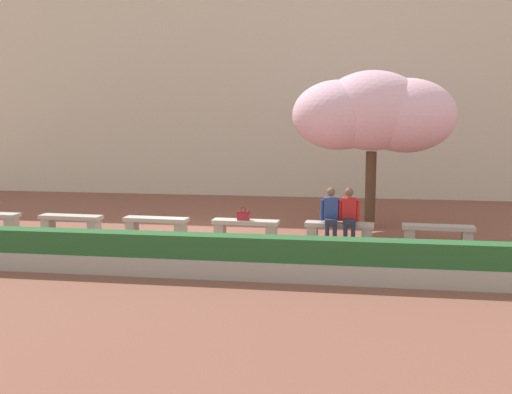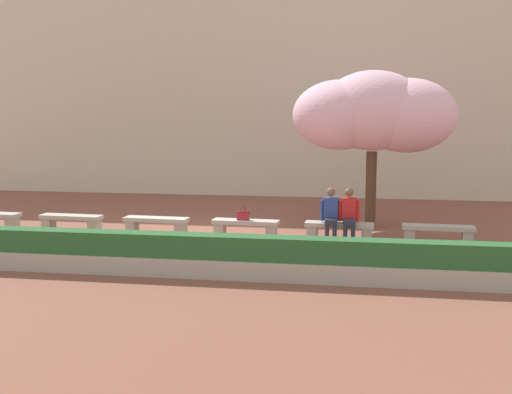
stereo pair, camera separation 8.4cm
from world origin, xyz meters
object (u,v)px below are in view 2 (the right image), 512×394
(cherry_tree_main, at_px, (373,114))
(stone_bench_near_west, at_px, (71,221))
(person_seated_left, at_px, (331,213))
(person_seated_right, at_px, (349,213))
(stone_bench_near_east, at_px, (246,226))
(handbag, at_px, (243,215))
(stone_bench_far_east, at_px, (438,232))
(stone_bench_center, at_px, (156,223))
(stone_bench_east_end, at_px, (339,229))

(cherry_tree_main, bearing_deg, stone_bench_near_west, -165.31)
(person_seated_left, bearing_deg, person_seated_right, -0.01)
(person_seated_left, distance_m, cherry_tree_main, 3.29)
(stone_bench_near_east, relative_size, handbag, 4.90)
(person_seated_left, xyz_separation_m, person_seated_right, (0.43, -0.00, 0.00))
(stone_bench_far_east, relative_size, handbag, 4.90)
(stone_bench_center, bearing_deg, stone_bench_near_west, 180.00)
(person_seated_left, distance_m, handbag, 2.15)
(stone_bench_near_east, distance_m, handbag, 0.29)
(stone_bench_center, height_order, handbag, handbag)
(handbag, bearing_deg, stone_bench_near_west, 179.68)
(stone_bench_center, bearing_deg, handbag, -0.64)
(person_seated_right, xyz_separation_m, cherry_tree_main, (0.57, 2.07, 2.35))
(stone_bench_near_west, relative_size, handbag, 4.90)
(handbag, height_order, cherry_tree_main, cherry_tree_main)
(stone_bench_near_west, bearing_deg, person_seated_right, -0.43)
(stone_bench_near_west, height_order, stone_bench_center, same)
(stone_bench_near_west, height_order, person_seated_left, person_seated_left)
(stone_bench_near_west, bearing_deg, stone_bench_east_end, 0.00)
(stone_bench_near_east, bearing_deg, stone_bench_far_east, 0.00)
(stone_bench_east_end, height_order, stone_bench_far_east, same)
(person_seated_left, bearing_deg, stone_bench_far_east, 1.22)
(stone_bench_near_west, xyz_separation_m, stone_bench_east_end, (6.89, 0.00, 0.00))
(person_seated_left, bearing_deg, stone_bench_center, 179.30)
(person_seated_right, bearing_deg, stone_bench_center, 179.36)
(person_seated_left, bearing_deg, stone_bench_near_east, 178.53)
(cherry_tree_main, bearing_deg, stone_bench_center, -159.50)
(stone_bench_east_end, xyz_separation_m, cherry_tree_main, (0.79, 2.01, 2.75))
(cherry_tree_main, bearing_deg, person_seated_left, -115.90)
(stone_bench_center, distance_m, cherry_tree_main, 6.38)
(stone_bench_east_end, bearing_deg, stone_bench_far_east, -0.00)
(stone_bench_near_east, bearing_deg, stone_bench_near_west, 180.00)
(stone_bench_far_east, height_order, cherry_tree_main, cherry_tree_main)
(person_seated_right, bearing_deg, stone_bench_near_west, 179.57)
(stone_bench_near_west, distance_m, person_seated_left, 6.69)
(stone_bench_near_west, relative_size, cherry_tree_main, 0.38)
(stone_bench_near_west, xyz_separation_m, stone_bench_near_east, (4.60, 0.00, 0.00))
(stone_bench_center, relative_size, stone_bench_far_east, 1.00)
(stone_bench_near_west, relative_size, stone_bench_near_east, 1.00)
(stone_bench_east_end, distance_m, person_seated_left, 0.46)
(stone_bench_near_west, height_order, stone_bench_far_east, same)
(stone_bench_east_end, xyz_separation_m, person_seated_right, (0.22, -0.05, 0.40))
(cherry_tree_main, bearing_deg, person_seated_right, -105.50)
(person_seated_left, bearing_deg, stone_bench_east_end, 14.21)
(stone_bench_near_east, relative_size, person_seated_right, 1.29)
(stone_bench_near_west, distance_m, person_seated_right, 7.12)
(stone_bench_near_west, xyz_separation_m, stone_bench_center, (2.30, 0.00, 0.00))
(stone_bench_near_west, distance_m, handbag, 4.55)
(stone_bench_center, distance_m, person_seated_left, 4.40)
(person_seated_right, bearing_deg, stone_bench_east_end, 166.33)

